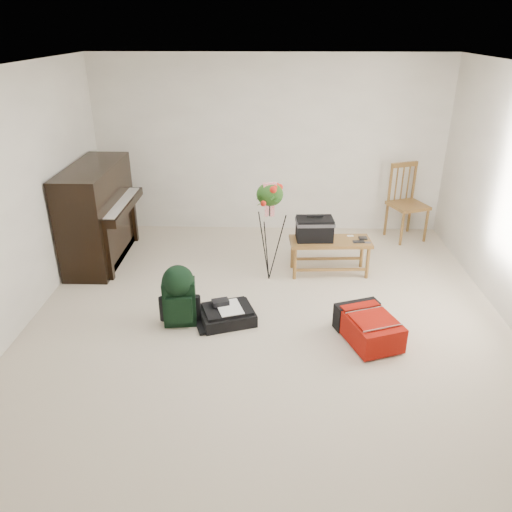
{
  "coord_description": "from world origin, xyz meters",
  "views": [
    {
      "loc": [
        0.01,
        -4.35,
        2.85
      ],
      "look_at": [
        -0.13,
        0.35,
        0.64
      ],
      "focal_mm": 35.0,
      "sensor_mm": 36.0,
      "label": 1
    }
  ],
  "objects_px": {
    "dining_chair": "(408,203)",
    "black_duffel": "(227,314)",
    "bench": "(320,232)",
    "red_suitcase": "(368,325)",
    "flower_stand": "(269,233)",
    "green_backpack": "(179,293)",
    "piano": "(99,216)"
  },
  "relations": [
    {
      "from": "dining_chair",
      "to": "black_duffel",
      "type": "bearing_deg",
      "value": -156.7
    },
    {
      "from": "bench",
      "to": "black_duffel",
      "type": "xyz_separation_m",
      "value": [
        -1.04,
        -1.18,
        -0.45
      ]
    },
    {
      "from": "bench",
      "to": "red_suitcase",
      "type": "bearing_deg",
      "value": -78.61
    },
    {
      "from": "black_duffel",
      "to": "flower_stand",
      "type": "bearing_deg",
      "value": 47.03
    },
    {
      "from": "green_backpack",
      "to": "flower_stand",
      "type": "xyz_separation_m",
      "value": [
        0.91,
        1.02,
        0.25
      ]
    },
    {
      "from": "dining_chair",
      "to": "green_backpack",
      "type": "bearing_deg",
      "value": -161.3
    },
    {
      "from": "bench",
      "to": "dining_chair",
      "type": "height_order",
      "value": "dining_chair"
    },
    {
      "from": "dining_chair",
      "to": "flower_stand",
      "type": "height_order",
      "value": "flower_stand"
    },
    {
      "from": "red_suitcase",
      "to": "green_backpack",
      "type": "height_order",
      "value": "green_backpack"
    },
    {
      "from": "bench",
      "to": "red_suitcase",
      "type": "relative_size",
      "value": 1.29
    },
    {
      "from": "black_duffel",
      "to": "green_backpack",
      "type": "relative_size",
      "value": 0.99
    },
    {
      "from": "green_backpack",
      "to": "flower_stand",
      "type": "distance_m",
      "value": 1.39
    },
    {
      "from": "black_duffel",
      "to": "piano",
      "type": "bearing_deg",
      "value": 120.72
    },
    {
      "from": "dining_chair",
      "to": "green_backpack",
      "type": "height_order",
      "value": "dining_chair"
    },
    {
      "from": "bench",
      "to": "black_duffel",
      "type": "relative_size",
      "value": 1.55
    },
    {
      "from": "bench",
      "to": "dining_chair",
      "type": "xyz_separation_m",
      "value": [
        1.35,
        1.16,
        -0.01
      ]
    },
    {
      "from": "green_backpack",
      "to": "piano",
      "type": "bearing_deg",
      "value": 122.63
    },
    {
      "from": "bench",
      "to": "flower_stand",
      "type": "relative_size",
      "value": 0.8
    },
    {
      "from": "dining_chair",
      "to": "flower_stand",
      "type": "bearing_deg",
      "value": -166.01
    },
    {
      "from": "bench",
      "to": "red_suitcase",
      "type": "height_order",
      "value": "bench"
    },
    {
      "from": "red_suitcase",
      "to": "black_duffel",
      "type": "bearing_deg",
      "value": 149.64
    },
    {
      "from": "red_suitcase",
      "to": "flower_stand",
      "type": "bearing_deg",
      "value": 108.84
    },
    {
      "from": "dining_chair",
      "to": "black_duffel",
      "type": "distance_m",
      "value": 3.38
    },
    {
      "from": "dining_chair",
      "to": "flower_stand",
      "type": "distance_m",
      "value": 2.4
    },
    {
      "from": "piano",
      "to": "flower_stand",
      "type": "distance_m",
      "value": 2.26
    },
    {
      "from": "bench",
      "to": "green_backpack",
      "type": "xyz_separation_m",
      "value": [
        -1.52,
        -1.23,
        -0.18
      ]
    },
    {
      "from": "piano",
      "to": "bench",
      "type": "xyz_separation_m",
      "value": [
        2.81,
        -0.33,
        -0.06
      ]
    },
    {
      "from": "bench",
      "to": "flower_stand",
      "type": "distance_m",
      "value": 0.65
    },
    {
      "from": "black_duffel",
      "to": "green_backpack",
      "type": "distance_m",
      "value": 0.56
    },
    {
      "from": "dining_chair",
      "to": "black_duffel",
      "type": "relative_size",
      "value": 1.65
    },
    {
      "from": "black_duffel",
      "to": "flower_stand",
      "type": "xyz_separation_m",
      "value": [
        0.43,
        0.97,
        0.53
      ]
    },
    {
      "from": "piano",
      "to": "black_duffel",
      "type": "distance_m",
      "value": 2.38
    }
  ]
}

